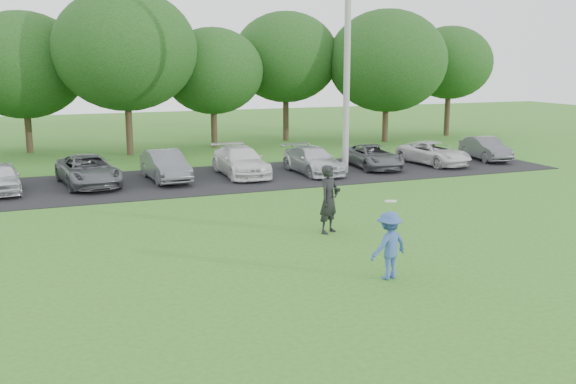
{
  "coord_description": "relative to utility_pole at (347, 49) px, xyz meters",
  "views": [
    {
      "loc": [
        -6.47,
        -13.12,
        4.99
      ],
      "look_at": [
        0.0,
        3.5,
        1.3
      ],
      "focal_mm": 40.0,
      "sensor_mm": 36.0,
      "label": 1
    }
  ],
  "objects": [
    {
      "name": "ground",
      "position": [
        -6.22,
        -12.39,
        -5.42
      ],
      "size": [
        100.0,
        100.0,
        0.0
      ],
      "primitive_type": "plane",
      "color": "#366C1E",
      "rests_on": "ground"
    },
    {
      "name": "parking_lot",
      "position": [
        -6.22,
        0.61,
        -5.41
      ],
      "size": [
        32.0,
        6.5,
        0.03
      ],
      "primitive_type": "cube",
      "color": "black",
      "rests_on": "ground"
    },
    {
      "name": "utility_pole",
      "position": [
        0.0,
        0.0,
        0.0
      ],
      "size": [
        0.28,
        0.28,
        10.85
      ],
      "primitive_type": "cylinder",
      "color": "#9D9C98",
      "rests_on": "ground"
    },
    {
      "name": "frisbee_player",
      "position": [
        -5.36,
        -13.12,
        -4.63
      ],
      "size": [
        1.14,
        0.84,
        1.91
      ],
      "color": "#37569D",
      "rests_on": "ground"
    },
    {
      "name": "camera_bystander",
      "position": [
        -4.96,
        -8.96,
        -4.42
      ],
      "size": [
        0.88,
        0.79,
        2.01
      ],
      "color": "black",
      "rests_on": "ground"
    },
    {
      "name": "parked_cars",
      "position": [
        -6.1,
        0.69,
        -4.81
      ],
      "size": [
        30.53,
        4.95,
        1.26
      ],
      "color": "#511116",
      "rests_on": "parking_lot"
    },
    {
      "name": "tree_row",
      "position": [
        -4.71,
        10.37,
        -0.52
      ],
      "size": [
        42.39,
        9.85,
        8.64
      ],
      "color": "#38281C",
      "rests_on": "ground"
    }
  ]
}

